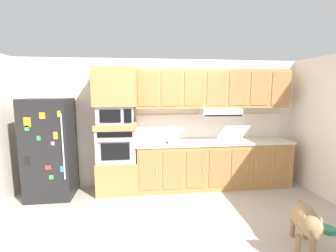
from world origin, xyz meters
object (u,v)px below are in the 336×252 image
microwave (116,115)px  dog_food_bowl (327,229)px  dog (305,220)px  screwdriver (168,142)px  built_in_oven (117,145)px  refrigerator (50,148)px

microwave → dog_food_bowl: size_ratio=3.22×
dog → screwdriver: bearing=-118.3°
built_in_oven → microwave: (0.00, -0.00, 0.56)m
refrigerator → screwdriver: refrigerator is taller
built_in_oven → dog: bearing=-41.0°
built_in_oven → microwave: 0.56m
microwave → dog_food_bowl: microwave is taller
microwave → screwdriver: bearing=-4.9°
screwdriver → dog: screwdriver is taller
refrigerator → dog: size_ratio=1.98×
refrigerator → built_in_oven: size_ratio=2.51×
dog → built_in_oven: bearing=-104.9°
microwave → refrigerator: bearing=-176.6°
screwdriver → refrigerator: bearing=179.6°
dog → dog_food_bowl: (0.58, 0.31, -0.36)m
refrigerator → microwave: (1.15, 0.07, 0.58)m
microwave → dog_food_bowl: (2.92, -1.72, -1.43)m
refrigerator → built_in_oven: bearing=3.4°
microwave → screwdriver: 1.08m
screwdriver → dog: size_ratio=0.16×
built_in_oven → screwdriver: size_ratio=4.96×
microwave → dog_food_bowl: 3.68m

